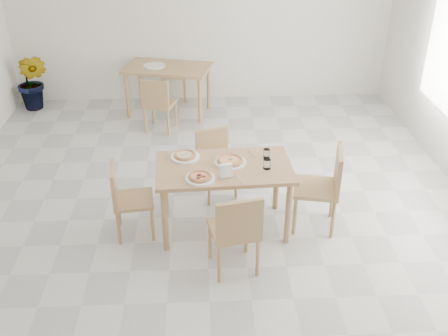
{
  "coord_description": "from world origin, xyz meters",
  "views": [
    {
      "loc": [
        -0.04,
        -4.76,
        3.31
      ],
      "look_at": [
        0.18,
        -0.21,
        0.73
      ],
      "focal_mm": 42.0,
      "sensor_mm": 36.0,
      "label": 1
    }
  ],
  "objects_px": {
    "plate_mushroom": "(185,157)",
    "second_table": "(168,73)",
    "pizza_margherita": "(230,160)",
    "pizza_pepperoni": "(200,176)",
    "chair_east": "(325,183)",
    "chair_north": "(215,158)",
    "pizza_mushroom": "(185,155)",
    "plate_pepperoni": "(200,178)",
    "tumbler_a": "(267,164)",
    "potted_plant": "(33,82)",
    "chair_west": "(126,196)",
    "tumbler_b": "(266,153)",
    "plate_empty": "(154,66)",
    "plate_margherita": "(230,162)",
    "chair_south": "(236,229)",
    "napkin_holder": "(226,171)",
    "chair_back_n": "(176,69)",
    "chair_back_s": "(158,101)",
    "main_table": "(224,174)"
  },
  "relations": [
    {
      "from": "plate_pepperoni",
      "to": "tumbler_a",
      "type": "xyz_separation_m",
      "value": [
        0.66,
        0.18,
        0.04
      ]
    },
    {
      "from": "chair_east",
      "to": "pizza_mushroom",
      "type": "height_order",
      "value": "chair_east"
    },
    {
      "from": "chair_north",
      "to": "chair_west",
      "type": "xyz_separation_m",
      "value": [
        -0.93,
        -0.78,
        0.01
      ]
    },
    {
      "from": "tumbler_a",
      "to": "plate_margherita",
      "type": "bearing_deg",
      "value": 160.6
    },
    {
      "from": "pizza_mushroom",
      "to": "plate_empty",
      "type": "relative_size",
      "value": 0.79
    },
    {
      "from": "chair_back_s",
      "to": "plate_margherita",
      "type": "bearing_deg",
      "value": 126.5
    },
    {
      "from": "tumbler_b",
      "to": "napkin_holder",
      "type": "distance_m",
      "value": 0.59
    },
    {
      "from": "plate_empty",
      "to": "tumbler_a",
      "type": "bearing_deg",
      "value": -67.4
    },
    {
      "from": "chair_west",
      "to": "pizza_margherita",
      "type": "distance_m",
      "value": 1.12
    },
    {
      "from": "chair_south",
      "to": "chair_west",
      "type": "xyz_separation_m",
      "value": [
        -1.07,
        0.66,
        -0.04
      ]
    },
    {
      "from": "tumbler_b",
      "to": "chair_back_n",
      "type": "distance_m",
      "value": 3.78
    },
    {
      "from": "chair_back_s",
      "to": "potted_plant",
      "type": "distance_m",
      "value": 2.22
    },
    {
      "from": "tumbler_b",
      "to": "plate_empty",
      "type": "bearing_deg",
      "value": 114.57
    },
    {
      "from": "pizza_mushroom",
      "to": "chair_back_n",
      "type": "xyz_separation_m",
      "value": [
        -0.21,
        3.6,
        -0.3
      ]
    },
    {
      "from": "main_table",
      "to": "potted_plant",
      "type": "bearing_deg",
      "value": 127.25
    },
    {
      "from": "napkin_holder",
      "to": "tumbler_b",
      "type": "bearing_deg",
      "value": 25.54
    },
    {
      "from": "chair_east",
      "to": "tumbler_a",
      "type": "bearing_deg",
      "value": -73.46
    },
    {
      "from": "napkin_holder",
      "to": "plate_empty",
      "type": "xyz_separation_m",
      "value": [
        -0.91,
        3.34,
        -0.06
      ]
    },
    {
      "from": "chair_east",
      "to": "chair_back_n",
      "type": "bearing_deg",
      "value": -144.91
    },
    {
      "from": "pizza_margherita",
      "to": "second_table",
      "type": "xyz_separation_m",
      "value": [
        -0.77,
        3.05,
        -0.13
      ]
    },
    {
      "from": "plate_margherita",
      "to": "tumbler_a",
      "type": "bearing_deg",
      "value": -19.4
    },
    {
      "from": "chair_north",
      "to": "napkin_holder",
      "type": "distance_m",
      "value": 1.02
    },
    {
      "from": "chair_east",
      "to": "plate_empty",
      "type": "distance_m",
      "value": 3.7
    },
    {
      "from": "pizza_margherita",
      "to": "tumbler_a",
      "type": "bearing_deg",
      "value": -19.4
    },
    {
      "from": "plate_pepperoni",
      "to": "potted_plant",
      "type": "bearing_deg",
      "value": 125.72
    },
    {
      "from": "napkin_holder",
      "to": "plate_pepperoni",
      "type": "bearing_deg",
      "value": 169.69
    },
    {
      "from": "plate_margherita",
      "to": "pizza_mushroom",
      "type": "distance_m",
      "value": 0.48
    },
    {
      "from": "plate_margherita",
      "to": "plate_mushroom",
      "type": "bearing_deg",
      "value": 163.68
    },
    {
      "from": "plate_margherita",
      "to": "plate_pepperoni",
      "type": "bearing_deg",
      "value": -135.01
    },
    {
      "from": "pizza_margherita",
      "to": "potted_plant",
      "type": "height_order",
      "value": "potted_plant"
    },
    {
      "from": "plate_pepperoni",
      "to": "plate_mushroom",
      "type": "bearing_deg",
      "value": 108.94
    },
    {
      "from": "chair_west",
      "to": "chair_north",
      "type": "bearing_deg",
      "value": -57.09
    },
    {
      "from": "chair_west",
      "to": "pizza_margherita",
      "type": "relative_size",
      "value": 2.84
    },
    {
      "from": "main_table",
      "to": "pizza_pepperoni",
      "type": "relative_size",
      "value": 6.18
    },
    {
      "from": "chair_north",
      "to": "pizza_mushroom",
      "type": "bearing_deg",
      "value": -140.03
    },
    {
      "from": "chair_south",
      "to": "chair_north",
      "type": "height_order",
      "value": "chair_south"
    },
    {
      "from": "pizza_pepperoni",
      "to": "plate_pepperoni",
      "type": "bearing_deg",
      "value": 97.13
    },
    {
      "from": "chair_south",
      "to": "pizza_mushroom",
      "type": "xyz_separation_m",
      "value": [
        -0.47,
        0.91,
        0.28
      ]
    },
    {
      "from": "chair_east",
      "to": "pizza_pepperoni",
      "type": "distance_m",
      "value": 1.32
    },
    {
      "from": "tumbler_b",
      "to": "napkin_holder",
      "type": "relative_size",
      "value": 0.62
    },
    {
      "from": "main_table",
      "to": "plate_mushroom",
      "type": "bearing_deg",
      "value": 150.51
    },
    {
      "from": "chair_west",
      "to": "pizza_margherita",
      "type": "height_order",
      "value": "same"
    },
    {
      "from": "main_table",
      "to": "second_table",
      "type": "relative_size",
      "value": 0.99
    },
    {
      "from": "pizza_margherita",
      "to": "napkin_holder",
      "type": "relative_size",
      "value": 1.95
    },
    {
      "from": "pizza_margherita",
      "to": "pizza_pepperoni",
      "type": "height_order",
      "value": "same"
    },
    {
      "from": "chair_south",
      "to": "plate_margherita",
      "type": "bearing_deg",
      "value": -100.94
    },
    {
      "from": "plate_pepperoni",
      "to": "potted_plant",
      "type": "distance_m",
      "value": 4.45
    },
    {
      "from": "pizza_mushroom",
      "to": "pizza_margherita",
      "type": "bearing_deg",
      "value": -16.32
    },
    {
      "from": "chair_back_s",
      "to": "chair_east",
      "type": "bearing_deg",
      "value": 143.29
    },
    {
      "from": "plate_mushroom",
      "to": "second_table",
      "type": "bearing_deg",
      "value": 96.19
    }
  ]
}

